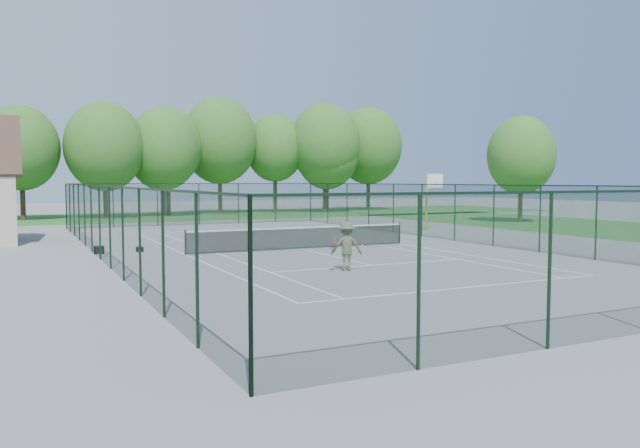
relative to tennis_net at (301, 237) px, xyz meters
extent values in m
plane|color=gray|center=(0.00, 0.00, -0.58)|extent=(140.00, 140.00, 0.00)
cube|color=#32732C|center=(0.00, 30.00, -0.57)|extent=(80.00, 16.00, 0.01)
cube|color=#32732C|center=(24.00, 4.00, -0.57)|extent=(14.00, 40.00, 0.01)
cube|color=white|center=(0.00, 11.88, -0.57)|extent=(10.97, 0.08, 0.01)
cube|color=white|center=(0.00, -11.88, -0.57)|extent=(10.97, 0.08, 0.01)
cube|color=white|center=(0.00, 6.40, -0.57)|extent=(8.23, 0.08, 0.01)
cube|color=white|center=(0.00, -6.40, -0.57)|extent=(8.23, 0.08, 0.01)
cube|color=white|center=(5.49, 0.00, -0.57)|extent=(0.08, 23.77, 0.01)
cube|color=white|center=(-5.49, 0.00, -0.57)|extent=(0.08, 23.77, 0.01)
cube|color=white|center=(4.12, 0.00, -0.57)|extent=(0.08, 23.77, 0.01)
cube|color=white|center=(-4.12, 0.00, -0.57)|extent=(0.08, 23.77, 0.01)
cube|color=white|center=(0.00, 0.00, -0.57)|extent=(0.08, 12.80, 0.01)
cylinder|color=black|center=(-5.50, 0.00, -0.03)|extent=(0.08, 0.08, 1.10)
cylinder|color=black|center=(5.50, 0.00, -0.03)|extent=(0.08, 0.08, 1.10)
cube|color=black|center=(0.00, 0.00, -0.08)|extent=(11.00, 0.02, 0.96)
cube|color=white|center=(0.00, 0.00, 0.42)|extent=(11.00, 0.05, 0.07)
cube|color=#15311B|center=(0.00, 18.00, 0.92)|extent=(18.00, 0.02, 3.00)
cube|color=#15311B|center=(9.00, 0.00, 0.92)|extent=(0.02, 36.00, 3.00)
cube|color=#15311B|center=(-9.00, 0.00, 0.92)|extent=(0.02, 36.00, 3.00)
cube|color=black|center=(0.00, 18.00, 2.42)|extent=(18.00, 0.05, 0.05)
cube|color=black|center=(9.00, 0.00, 2.42)|extent=(0.05, 36.00, 0.05)
cube|color=black|center=(-9.00, 0.00, 2.42)|extent=(0.05, 36.00, 0.05)
cylinder|color=#433020|center=(0.00, 30.00, 1.52)|extent=(0.40, 0.40, 4.20)
ellipsoid|color=#417C2A|center=(0.00, 30.00, 5.42)|extent=(6.40, 6.40, 7.40)
cylinder|color=#433020|center=(16.50, 30.00, 1.52)|extent=(0.40, 0.40, 4.20)
ellipsoid|color=#417C2A|center=(16.50, 30.00, 5.42)|extent=(6.40, 6.40, 7.40)
cylinder|color=gold|center=(12.28, 7.09, 1.17)|extent=(0.12, 0.12, 3.50)
cube|color=gold|center=(12.28, 6.64, 2.77)|extent=(0.08, 0.90, 0.08)
cube|color=white|center=(12.28, 6.19, 2.62)|extent=(1.20, 0.05, 0.90)
torus|color=#E6571C|center=(12.28, 5.96, 2.47)|extent=(0.48, 0.48, 0.02)
cylinder|color=#433020|center=(22.92, 9.65, 1.23)|extent=(0.34, 0.34, 3.61)
ellipsoid|color=#417C2A|center=(22.92, 9.65, 4.58)|extent=(5.15, 5.15, 6.01)
cube|color=black|center=(-8.82, 2.01, -0.40)|extent=(0.47, 0.33, 0.35)
cube|color=black|center=(-7.08, 2.05, -0.46)|extent=(0.36, 0.30, 0.24)
imported|color=#575D42|center=(-1.49, -7.18, 0.30)|extent=(1.27, 0.95, 1.75)
sphere|color=#D3EF3A|center=(-0.60, -6.78, 0.27)|extent=(0.07, 0.07, 0.07)
camera|label=1|loc=(-12.09, -26.61, 2.64)|focal=35.00mm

